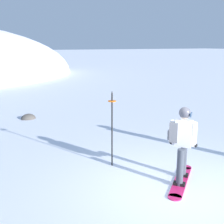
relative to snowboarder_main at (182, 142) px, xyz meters
name	(u,v)px	position (x,y,z in m)	size (l,w,h in m)	color
ground_plane	(179,191)	(-0.31, -0.35, -0.92)	(300.00, 300.00, 0.00)	white
snowboarder_main	(182,142)	(0.00, 0.00, 0.00)	(1.46, 1.30, 1.71)	#D11E5B
piste_marker_near	(112,124)	(-0.96, 1.47, 0.18)	(0.20, 0.20, 1.93)	black
rock_dark	(28,119)	(-1.86, 7.25, -0.92)	(0.60, 0.51, 0.42)	#4C4742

